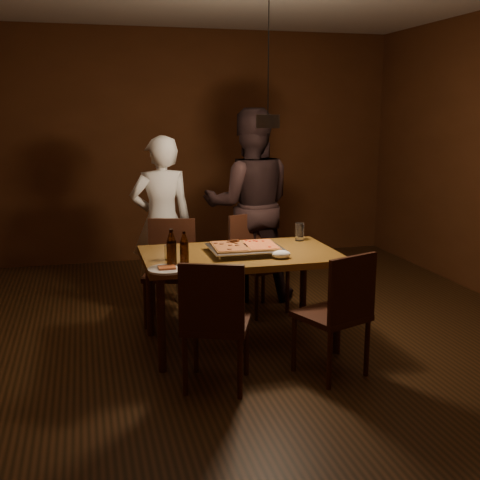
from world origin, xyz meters
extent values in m
plane|color=#3C2210|center=(0.00, 0.00, 0.00)|extent=(6.00, 6.00, 0.00)
plane|color=#4F2712|center=(0.00, 3.00, 1.40)|extent=(5.00, 0.00, 5.00)
cube|color=brown|center=(-0.22, -0.02, 0.72)|extent=(1.50, 0.90, 0.05)
cylinder|color=#38190F|center=(-0.89, -0.39, 0.35)|extent=(0.06, 0.06, 0.70)
cylinder|color=#38190F|center=(0.45, -0.39, 0.35)|extent=(0.06, 0.06, 0.70)
cylinder|color=#38190F|center=(-0.89, 0.35, 0.35)|extent=(0.06, 0.06, 0.70)
cylinder|color=#38190F|center=(0.45, 0.35, 0.35)|extent=(0.06, 0.06, 0.70)
cube|color=#38190F|center=(-0.69, 0.63, 0.43)|extent=(0.52, 0.52, 0.04)
cube|color=#38190F|center=(-0.64, 0.81, 0.67)|extent=(0.41, 0.15, 0.45)
cube|color=#38190F|center=(0.16, 0.71, 0.43)|extent=(0.55, 0.55, 0.04)
cube|color=#38190F|center=(0.09, 0.88, 0.67)|extent=(0.40, 0.18, 0.45)
cube|color=#38190F|center=(-0.56, -0.70, 0.43)|extent=(0.55, 0.55, 0.04)
cube|color=#38190F|center=(-0.63, -0.88, 0.67)|extent=(0.40, 0.18, 0.45)
cube|color=#38190F|center=(0.25, -0.72, 0.43)|extent=(0.54, 0.54, 0.04)
cube|color=#38190F|center=(0.32, -0.90, 0.67)|extent=(0.40, 0.18, 0.45)
cube|color=silver|center=(-0.19, -0.05, 0.77)|extent=(0.57, 0.47, 0.05)
cube|color=maroon|center=(-0.31, -0.04, 0.81)|extent=(0.27, 0.41, 0.02)
cube|color=gold|center=(-0.06, -0.05, 0.81)|extent=(0.26, 0.39, 0.02)
cylinder|color=black|center=(-0.80, -0.31, 0.84)|extent=(0.07, 0.07, 0.17)
cone|color=black|center=(-0.80, -0.31, 0.97)|extent=(0.07, 0.07, 0.10)
cylinder|color=black|center=(-0.70, -0.30, 0.83)|extent=(0.06, 0.06, 0.16)
cone|color=black|center=(-0.70, -0.30, 0.95)|extent=(0.06, 0.06, 0.09)
cylinder|color=silver|center=(-0.79, -0.10, 0.80)|extent=(0.07, 0.07, 0.11)
cylinder|color=silver|center=(0.38, 0.28, 0.83)|extent=(0.07, 0.07, 0.15)
cylinder|color=white|center=(-0.85, -0.42, 0.76)|extent=(0.27, 0.27, 0.02)
cube|color=gold|center=(-0.85, -0.42, 0.77)|extent=(0.12, 0.10, 0.01)
ellipsoid|color=white|center=(0.03, -0.28, 0.78)|extent=(0.14, 0.11, 0.06)
imported|color=silver|center=(-0.68, 1.18, 0.81)|extent=(0.62, 0.44, 1.61)
imported|color=black|center=(0.18, 1.16, 0.93)|extent=(1.02, 0.86, 1.86)
cylinder|color=black|center=(0.00, 0.00, 1.75)|extent=(0.18, 0.18, 0.10)
cylinder|color=black|center=(0.00, 0.00, 2.30)|extent=(0.01, 0.01, 1.00)
camera|label=1|loc=(-1.37, -4.42, 1.82)|focal=45.00mm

